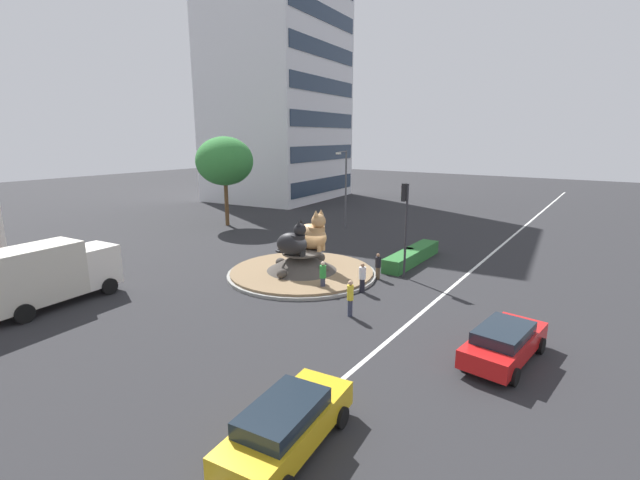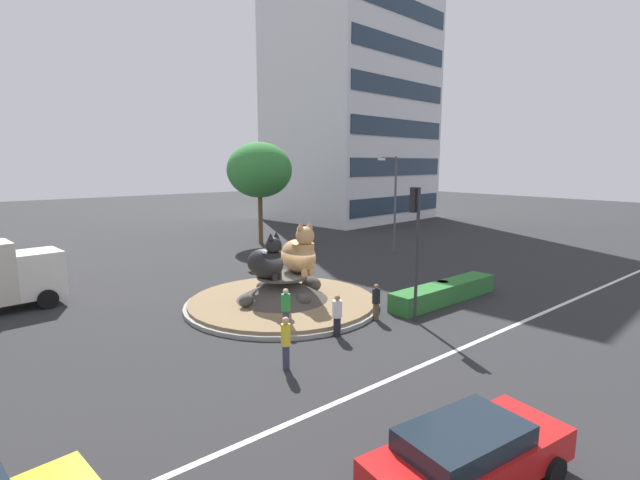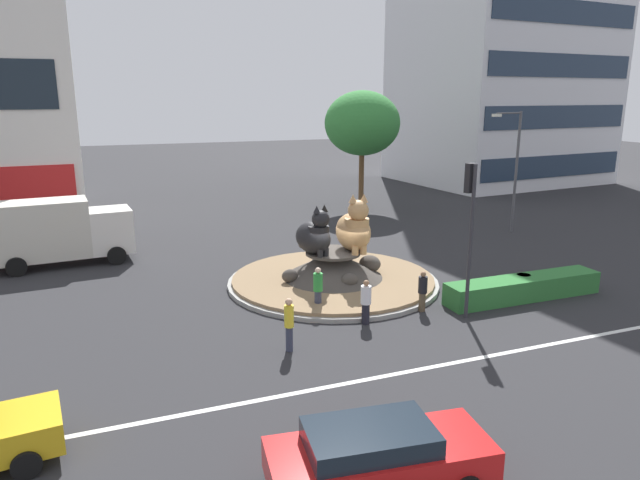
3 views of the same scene
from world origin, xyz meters
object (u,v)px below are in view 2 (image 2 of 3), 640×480
object	(u,v)px
traffic_light_mast	(415,230)
office_tower	(352,76)
hatchback_near_shophouse	(469,454)
broadleaf_tree_behind_island	(260,170)
pedestrian_black_shirt	(376,301)
litter_bin	(442,290)
cat_statue_calico	(300,254)
pedestrian_white_shirt	(337,315)
pedestrian_green_shirt	(286,308)
cat_statue_black	(267,261)
streetlight_arm	(393,198)
pedestrian_yellow_shirt	(286,341)

from	to	relation	value
traffic_light_mast	office_tower	bearing A→B (deg)	-49.99
traffic_light_mast	hatchback_near_shophouse	size ratio (longest dim) A/B	1.17
broadleaf_tree_behind_island	traffic_light_mast	bearing A→B (deg)	-104.76
hatchback_near_shophouse	pedestrian_black_shirt	bearing A→B (deg)	60.87
office_tower	broadleaf_tree_behind_island	size ratio (longest dim) A/B	3.98
traffic_light_mast	litter_bin	xyz separation A→B (m)	(3.66, 1.13, -3.51)
cat_statue_calico	pedestrian_white_shirt	world-z (taller)	cat_statue_calico
pedestrian_black_shirt	traffic_light_mast	bearing A→B (deg)	-115.14
traffic_light_mast	pedestrian_black_shirt	distance (m)	3.50
office_tower	pedestrian_green_shirt	xyz separation A→B (m)	(-28.68, -26.67, -15.82)
pedestrian_white_shirt	litter_bin	xyz separation A→B (m)	(7.37, 0.40, -0.41)
pedestrian_white_shirt	pedestrian_black_shirt	bearing A→B (deg)	-20.11
cat_statue_black	litter_bin	world-z (taller)	cat_statue_black
pedestrian_green_shirt	streetlight_arm	bearing A→B (deg)	-55.65
office_tower	pedestrian_yellow_shirt	bearing A→B (deg)	-141.51
cat_statue_calico	pedestrian_green_shirt	size ratio (longest dim) A/B	1.50
pedestrian_white_shirt	pedestrian_yellow_shirt	size ratio (longest dim) A/B	0.92
streetlight_arm	litter_bin	world-z (taller)	streetlight_arm
broadleaf_tree_behind_island	pedestrian_white_shirt	bearing A→B (deg)	-114.63
cat_statue_calico	office_tower	bearing A→B (deg)	137.51
traffic_light_mast	pedestrian_black_shirt	world-z (taller)	traffic_light_mast
pedestrian_white_shirt	pedestrian_black_shirt	size ratio (longest dim) A/B	1.04
cat_statue_calico	traffic_light_mast	bearing A→B (deg)	27.53
cat_statue_black	pedestrian_white_shirt	world-z (taller)	cat_statue_black
hatchback_near_shophouse	pedestrian_yellow_shirt	bearing A→B (deg)	93.80
pedestrian_black_shirt	litter_bin	size ratio (longest dim) A/B	1.77
pedestrian_green_shirt	hatchback_near_shophouse	size ratio (longest dim) A/B	0.35
cat_statue_calico	broadleaf_tree_behind_island	xyz separation A→B (m)	(7.64, 15.57, 3.70)
pedestrian_white_shirt	pedestrian_yellow_shirt	xyz separation A→B (m)	(-3.29, -1.18, 0.11)
pedestrian_yellow_shirt	pedestrian_white_shirt	bearing A→B (deg)	102.53
streetlight_arm	pedestrian_yellow_shirt	size ratio (longest dim) A/B	3.98
cat_statue_black	office_tower	bearing A→B (deg)	112.54
litter_bin	hatchback_near_shophouse	bearing A→B (deg)	-141.98
pedestrian_black_shirt	cat_statue_black	bearing A→B (deg)	51.97
pedestrian_yellow_shirt	hatchback_near_shophouse	bearing A→B (deg)	-10.23
cat_statue_black	broadleaf_tree_behind_island	size ratio (longest dim) A/B	0.28
office_tower	streetlight_arm	distance (m)	26.11
pedestrian_white_shirt	hatchback_near_shophouse	bearing A→B (deg)	-142.02
cat_statue_black	cat_statue_calico	world-z (taller)	cat_statue_calico
cat_statue_black	streetlight_arm	distance (m)	15.57
streetlight_arm	litter_bin	distance (m)	12.30
cat_statue_black	cat_statue_calico	xyz separation A→B (m)	(1.78, -0.14, 0.15)
office_tower	litter_bin	world-z (taller)	office_tower
traffic_light_mast	office_tower	world-z (taller)	office_tower
streetlight_arm	pedestrian_green_shirt	distance (m)	17.67
cat_statue_black	pedestrian_black_shirt	distance (m)	5.27
streetlight_arm	pedestrian_white_shirt	size ratio (longest dim) A/B	4.33
broadleaf_tree_behind_island	litter_bin	distance (m)	20.49
cat_statue_black	pedestrian_yellow_shirt	distance (m)	6.64
pedestrian_black_shirt	pedestrian_white_shirt	bearing A→B (deg)	116.20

